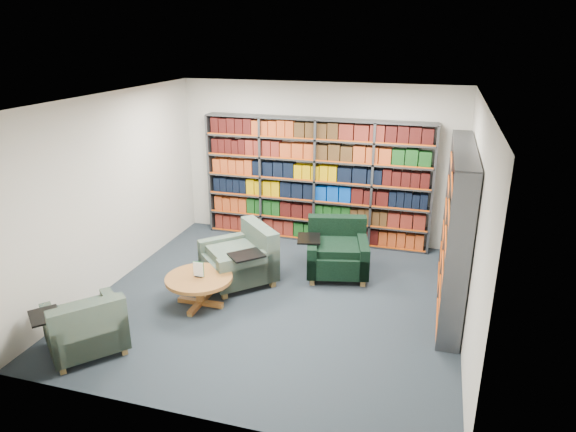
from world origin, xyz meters
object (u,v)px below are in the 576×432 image
(chair_green_right, at_px, (337,252))
(chair_teal_left, at_px, (244,260))
(coffee_table, at_px, (199,283))
(chair_teal_front, at_px, (86,330))

(chair_green_right, bearing_deg, chair_teal_left, -151.73)
(chair_teal_left, height_order, coffee_table, chair_teal_left)
(chair_green_right, bearing_deg, chair_teal_front, -128.78)
(chair_teal_left, xyz_separation_m, coffee_table, (-0.32, -0.88, 0.00))
(chair_green_right, xyz_separation_m, coffee_table, (-1.61, -1.58, 0.01))
(chair_green_right, relative_size, chair_teal_front, 1.01)
(chair_green_right, xyz_separation_m, chair_teal_front, (-2.39, -2.97, -0.03))
(chair_teal_left, bearing_deg, chair_teal_front, -115.71)
(chair_teal_front, bearing_deg, chair_teal_left, 64.29)
(chair_green_right, distance_m, coffee_table, 2.25)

